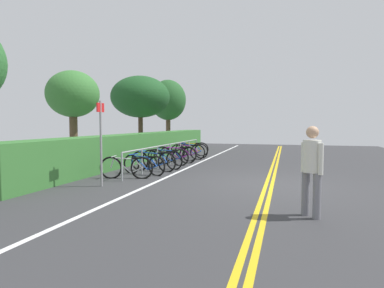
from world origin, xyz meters
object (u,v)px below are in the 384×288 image
at_px(bicycle_0, 126,168).
at_px(bicycle_9, 192,149).
at_px(bike_rack, 170,149).
at_px(bicycle_8, 191,150).
at_px(bicycle_7, 188,152).
at_px(bicycle_6, 178,154).
at_px(bicycle_4, 168,157).
at_px(sign_post_near, 101,135).
at_px(tree_mid, 73,95).
at_px(bicycle_5, 175,155).
at_px(pedestrian, 312,165).
at_px(bicycle_1, 144,165).
at_px(tree_far_right, 140,97).
at_px(bicycle_2, 153,161).
at_px(bicycle_3, 162,159).
at_px(tree_extra, 168,100).

xyz_separation_m(bicycle_0, bicycle_9, (7.46, 0.03, 0.01)).
relative_size(bike_rack, bicycle_8, 4.70).
bearing_deg(bicycle_7, bicycle_6, 167.01).
bearing_deg(bicycle_9, bike_rack, -178.23).
xyz_separation_m(bicycle_4, sign_post_near, (-4.72, 0.17, 1.04)).
height_order(bicycle_9, sign_post_near, sign_post_near).
relative_size(bicycle_8, sign_post_near, 0.78).
bearing_deg(tree_mid, bicycle_5, -62.71).
bearing_deg(bicycle_7, bicycle_8, 3.50).
bearing_deg(pedestrian, bicycle_1, 52.41).
bearing_deg(tree_far_right, tree_mid, 171.19).
distance_m(bicycle_4, sign_post_near, 4.83).
bearing_deg(bicycle_0, bicycle_2, -5.26).
bearing_deg(tree_far_right, bicycle_3, -147.03).
xyz_separation_m(bicycle_9, tree_mid, (-5.25, 3.38, 2.44)).
xyz_separation_m(sign_post_near, tree_far_right, (8.25, 2.63, 1.69)).
bearing_deg(bicycle_0, pedestrian, -119.65).
bearing_deg(sign_post_near, bicycle_5, -2.56).
bearing_deg(tree_far_right, bicycle_6, -125.84).
bearing_deg(bike_rack, tree_extra, 20.40).
distance_m(bicycle_2, bicycle_6, 3.22).
relative_size(bicycle_2, pedestrian, 1.10).
bearing_deg(tree_far_right, bicycle_5, -134.67).
relative_size(bicycle_3, bicycle_4, 1.04).
relative_size(bicycle_2, bicycle_9, 1.09).
xyz_separation_m(bicycle_9, sign_post_near, (-8.80, 0.02, 1.02)).
distance_m(bicycle_0, bicycle_2, 1.74).
bearing_deg(bicycle_6, bike_rack, -177.24).
bearing_deg(tree_extra, bicycle_3, -161.46).
xyz_separation_m(bicycle_6, tree_extra, (6.70, 2.89, 2.88)).
bearing_deg(tree_mid, tree_far_right, -8.81).
bearing_deg(bicycle_5, bicycle_1, 179.71).
bearing_deg(bicycle_7, bicycle_5, 179.08).
distance_m(bicycle_7, tree_far_right, 4.12).
relative_size(bicycle_3, bicycle_9, 1.07).
bearing_deg(tree_mid, bicycle_2, -97.58).
xyz_separation_m(bicycle_2, bicycle_7, (4.06, -0.06, 0.01)).
bearing_deg(bicycle_0, bicycle_6, -0.31).
height_order(pedestrian, tree_far_right, tree_far_right).
xyz_separation_m(bicycle_2, bicycle_3, (0.68, -0.07, 0.00)).
bearing_deg(tree_mid, sign_post_near, -136.60).
xyz_separation_m(bicycle_4, bicycle_8, (3.21, -0.05, 0.02)).
relative_size(bicycle_8, tree_extra, 0.39).
height_order(bike_rack, bicycle_4, bike_rack).
bearing_deg(bicycle_7, bicycle_4, 177.62).
xyz_separation_m(bicycle_5, bicycle_9, (3.40, 0.22, -0.01)).
distance_m(bicycle_6, bicycle_7, 0.86).
distance_m(bicycle_2, bicycle_8, 4.85).
relative_size(bicycle_2, bicycle_8, 1.01).
height_order(bicycle_4, bicycle_5, bicycle_5).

